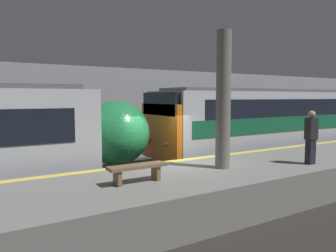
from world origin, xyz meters
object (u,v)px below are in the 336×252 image
at_px(train_boxy, 315,121).
at_px(person_waiting, 311,136).
at_px(platform_bench, 137,169).
at_px(support_pillar_near, 223,100).

distance_m(train_boxy, person_waiting, 9.06).
bearing_deg(person_waiting, train_boxy, 33.47).
xyz_separation_m(person_waiting, platform_bench, (-5.66, 0.84, -0.55)).
height_order(support_pillar_near, person_waiting, support_pillar_near).
relative_size(support_pillar_near, platform_bench, 2.70).
bearing_deg(support_pillar_near, platform_bench, -176.35).
bearing_deg(platform_bench, support_pillar_near, 3.65).
bearing_deg(person_waiting, platform_bench, 171.56).
distance_m(support_pillar_near, person_waiting, 3.14).
relative_size(person_waiting, platform_bench, 1.12).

